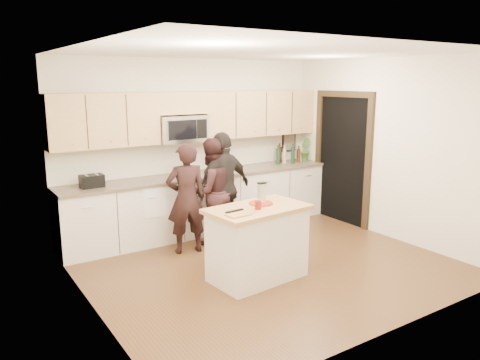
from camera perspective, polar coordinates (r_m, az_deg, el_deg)
floor at (r=6.25m, az=3.24°, el=-10.23°), size 4.50×4.50×0.00m
room_shell at (r=5.82m, az=3.44°, el=5.74°), size 4.52×4.02×2.71m
back_cabinetry at (r=7.46m, az=-4.44°, el=-2.72°), size 4.50×0.66×0.94m
upper_cabinetry at (r=7.37m, az=-4.94°, el=7.92°), size 4.50×0.33×0.75m
microwave at (r=7.20m, az=-7.19°, el=6.24°), size 0.76×0.41×0.40m
doorway at (r=8.03m, az=12.40°, el=3.10°), size 0.06×1.25×2.20m
framed_picture at (r=8.62m, az=5.97°, el=4.74°), size 0.30×0.03×0.38m
dish_towel at (r=6.82m, az=-10.73°, el=-1.46°), size 0.34×0.60×0.48m
island at (r=5.68m, az=2.14°, el=-7.65°), size 1.26×0.80×0.90m
red_plate at (r=5.68m, az=2.56°, el=-2.85°), size 0.29×0.29×0.02m
box_grater at (r=5.60m, az=2.66°, el=-1.56°), size 0.10×0.07×0.26m
drink_glass at (r=5.44m, az=2.20°, el=-3.06°), size 0.08×0.08×0.10m
cutting_board at (r=5.20m, az=-0.25°, el=-4.25°), size 0.26×0.19×0.02m
tongs at (r=5.28m, az=-0.69°, el=-3.78°), size 0.24×0.06×0.02m
knife at (r=5.22m, az=1.02°, el=-4.02°), size 0.21×0.04×0.01m
toaster at (r=6.68m, az=-17.62°, el=-0.12°), size 0.31×0.21×0.18m
bottle_cluster at (r=8.31m, az=6.00°, el=3.25°), size 0.63×0.30×0.35m
orchid at (r=8.53m, az=7.85°, el=3.73°), size 0.29×0.30×0.42m
woman_left at (r=6.49m, az=-6.55°, el=-2.24°), size 0.63×0.49×1.55m
woman_center at (r=6.82m, az=-3.56°, el=-1.42°), size 0.77×0.60×1.56m
woman_right at (r=6.86m, az=-1.98°, el=-0.97°), size 1.03×0.59×1.65m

